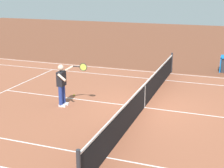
{
  "coord_description": "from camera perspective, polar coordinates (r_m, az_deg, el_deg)",
  "views": [
    {
      "loc": [
        -2.88,
        11.55,
        4.47
      ],
      "look_at": [
        1.23,
        0.27,
        0.9
      ],
      "focal_mm": 52.39,
      "sensor_mm": 36.0,
      "label": 1
    }
  ],
  "objects": [
    {
      "name": "tennis_player_near",
      "position": [
        12.72,
        -8.65,
        0.19
      ],
      "size": [
        1.05,
        0.78,
        1.7
      ],
      "color": "navy",
      "rests_on": "ground_plane"
    },
    {
      "name": "tennis_net",
      "position": [
        12.55,
        5.71,
        -2.01
      ],
      "size": [
        0.1,
        11.7,
        1.08
      ],
      "color": "#2D2D33",
      "rests_on": "ground_plane"
    },
    {
      "name": "court_slab",
      "position": [
        12.72,
        5.65,
        -4.11
      ],
      "size": [
        24.2,
        11.4,
        0.0
      ],
      "primitive_type": "cube",
      "color": "#935138",
      "rests_on": "ground_plane"
    },
    {
      "name": "tennis_ball",
      "position": [
        14.1,
        -6.65,
        -1.91
      ],
      "size": [
        0.07,
        0.07,
        0.07
      ],
      "primitive_type": "sphere",
      "color": "#CCE01E",
      "rests_on": "ground_plane"
    },
    {
      "name": "ground_plane",
      "position": [
        12.72,
        5.65,
        -4.11
      ],
      "size": [
        60.0,
        60.0,
        0.0
      ],
      "primitive_type": "plane",
      "color": "brown"
    },
    {
      "name": "court_line_markings",
      "position": [
        12.72,
        5.65,
        -4.09
      ],
      "size": [
        23.85,
        11.05,
        0.01
      ],
      "color": "white",
      "rests_on": "ground_plane"
    }
  ]
}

